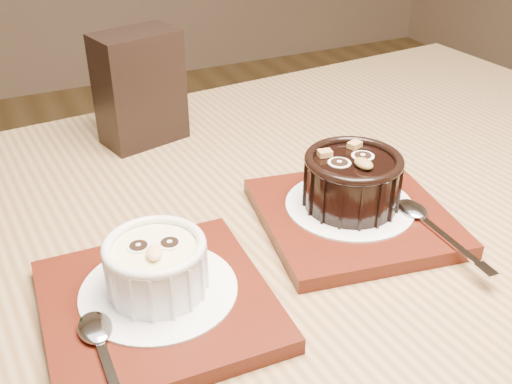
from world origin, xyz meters
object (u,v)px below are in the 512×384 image
table (279,313)px  tray_left (158,305)px  ramekin_white (156,264)px  tray_right (353,217)px  ramekin_dark (352,179)px  condiment_stand (140,88)px

table → tray_left: (-0.14, -0.04, 0.10)m
ramekin_white → tray_right: bearing=24.7°
tray_right → ramekin_dark: 0.04m
ramekin_white → ramekin_dark: (0.21, 0.04, 0.00)m
ramekin_dark → condiment_stand: condiment_stand is taller
ramekin_white → tray_right: size_ratio=0.46×
ramekin_white → tray_right: 0.22m
table → ramekin_dark: ramekin_dark is taller
ramekin_dark → ramekin_white: bearing=-173.3°
ramekin_white → condiment_stand: size_ratio=0.59×
tray_right → condiment_stand: 0.32m
tray_left → tray_right: size_ratio=1.00×
ramekin_dark → condiment_stand: size_ratio=0.69×
tray_right → tray_left: bearing=-169.0°
table → ramekin_dark: (0.08, 0.01, 0.14)m
tray_right → ramekin_dark: (0.00, 0.01, 0.04)m
ramekin_white → tray_left: bearing=-104.1°
ramekin_white → ramekin_dark: 0.22m
tray_left → tray_right: (0.22, 0.04, 0.00)m
ramekin_dark → table: bearing=-179.3°
table → condiment_stand: size_ratio=9.01×
table → tray_right: tray_right is taller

